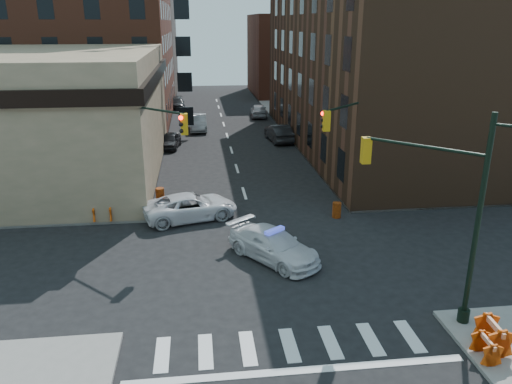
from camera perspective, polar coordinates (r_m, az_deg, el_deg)
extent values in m
plane|color=black|center=(24.46, 0.93, -7.76)|extent=(140.00, 140.00, 0.00)
cube|color=gray|center=(58.98, -26.69, 6.25)|extent=(34.00, 54.50, 0.15)
cube|color=gray|center=(61.27, 18.57, 7.69)|extent=(34.00, 54.50, 0.15)
cube|color=tan|center=(41.16, -26.90, 7.83)|extent=(22.00, 22.00, 9.00)
cube|color=brown|center=(63.58, -22.15, 18.54)|extent=(25.00, 25.00, 24.00)
cube|color=#482E1D|center=(47.12, 13.42, 13.58)|extent=(14.00, 34.00, 14.00)
cube|color=brown|center=(84.71, -16.32, 16.19)|extent=(20.00, 18.00, 16.00)
cube|color=brown|center=(81.59, 5.40, 15.34)|extent=(16.00, 16.00, 12.00)
cylinder|color=black|center=(19.45, 24.00, -3.38)|extent=(0.20, 0.20, 8.00)
cylinder|color=black|center=(21.06, 22.62, -12.88)|extent=(0.44, 0.44, 0.50)
cylinder|color=black|center=(19.31, 18.57, 4.96)|extent=(3.27, 3.27, 0.12)
cube|color=#BF8C0C|center=(20.26, 12.46, 4.67)|extent=(0.35, 0.35, 1.05)
sphere|color=#FF0C05|center=(20.37, 12.81, 5.73)|extent=(0.22, 0.22, 0.22)
sphere|color=black|center=(20.45, 12.74, 4.83)|extent=(0.22, 0.22, 0.22)
sphere|color=black|center=(20.53, 12.68, 3.94)|extent=(0.22, 0.22, 0.22)
cylinder|color=black|center=(29.02, -14.22, 4.72)|extent=(0.20, 0.20, 8.00)
cylinder|color=black|center=(30.13, -13.65, -2.21)|extent=(0.44, 0.44, 0.50)
cylinder|color=black|center=(26.80, -11.64, 9.23)|extent=(3.27, 3.27, 0.12)
cube|color=#BF8C0C|center=(25.24, -8.20, 7.69)|extent=(0.35, 0.35, 1.05)
sphere|color=#FF0C05|center=(25.03, -8.60, 8.39)|extent=(0.22, 0.22, 0.22)
sphere|color=black|center=(25.09, -8.57, 7.65)|extent=(0.22, 0.22, 0.22)
sphere|color=black|center=(25.16, -8.53, 6.91)|extent=(0.22, 0.22, 0.22)
cylinder|color=black|center=(30.39, 12.21, 5.50)|extent=(0.20, 0.20, 8.00)
cylinder|color=black|center=(31.45, 11.74, -1.16)|extent=(0.44, 0.44, 0.50)
cylinder|color=black|center=(27.94, 10.47, 9.69)|extent=(3.27, 3.27, 0.12)
cube|color=#BF8C0C|center=(26.09, 8.05, 8.06)|extent=(0.35, 0.35, 1.05)
sphere|color=#FF0C05|center=(26.13, 7.66, 8.87)|extent=(0.22, 0.22, 0.22)
sphere|color=black|center=(26.19, 7.63, 8.16)|extent=(0.22, 0.22, 0.22)
sphere|color=black|center=(26.25, 7.60, 7.46)|extent=(0.22, 0.22, 0.22)
cylinder|color=black|center=(49.71, 5.54, 7.78)|extent=(0.24, 0.24, 2.60)
sphere|color=#904714|center=(49.36, 5.61, 10.11)|extent=(3.00, 3.00, 3.00)
cylinder|color=black|center=(57.43, 3.85, 9.32)|extent=(0.24, 0.24, 2.60)
sphere|color=#904714|center=(57.12, 3.89, 11.35)|extent=(3.00, 3.00, 3.00)
imported|color=silver|center=(24.22, 2.01, -6.11)|extent=(4.70, 5.34, 1.48)
imported|color=silver|center=(29.30, -7.49, -1.68)|extent=(5.92, 3.86, 1.51)
imported|color=black|center=(46.34, -9.81, 5.81)|extent=(2.17, 4.24, 1.38)
imported|color=#909498|center=(53.65, -6.63, 7.88)|extent=(1.79, 5.01, 1.65)
imported|color=black|center=(68.37, -8.99, 10.02)|extent=(2.11, 4.71, 1.34)
imported|color=black|center=(48.33, 2.61, 6.77)|extent=(2.25, 5.17, 1.65)
imported|color=#989AA0|center=(60.97, 0.31, 9.31)|extent=(2.22, 4.82, 1.60)
imported|color=black|center=(30.95, -17.22, -0.80)|extent=(0.72, 0.60, 1.68)
imported|color=black|center=(30.68, -23.06, -1.62)|extent=(0.92, 0.77, 1.72)
imported|color=#1F262E|center=(30.26, -20.00, -1.61)|extent=(1.03, 0.71, 1.62)
cylinder|color=#C75309|center=(29.77, 9.21, -2.04)|extent=(0.66, 0.66, 0.92)
cylinder|color=red|center=(32.30, -10.91, -0.40)|extent=(0.61, 0.61, 0.98)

